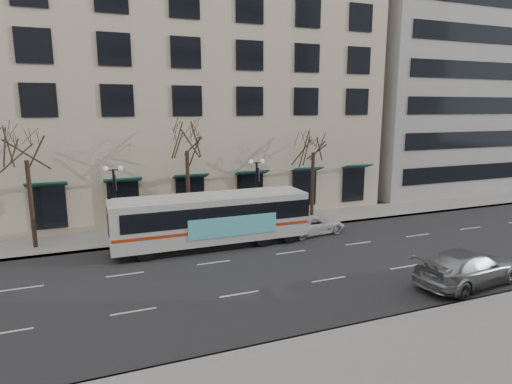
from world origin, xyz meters
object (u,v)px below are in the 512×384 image
white_pickup (313,224)px  lamp_post_right (257,190)px  lamp_post_left (115,200)px  silver_car (468,267)px  tree_far_left (25,145)px  tree_far_mid (186,137)px  city_bus (213,218)px  tree_far_right (314,140)px

white_pickup → lamp_post_right: bearing=42.7°
lamp_post_left → silver_car: size_ratio=0.84×
lamp_post_right → tree_far_left: bearing=177.7°
tree_far_mid → white_pickup: 10.91m
city_bus → silver_car: bearing=-45.3°
tree_far_left → tree_far_mid: tree_far_mid is taller
silver_car → tree_far_right: bearing=-1.9°
tree_far_right → lamp_post_left: (-14.99, -0.60, -3.48)m
lamp_post_left → silver_car: lamp_post_left is taller
lamp_post_left → lamp_post_right: bearing=0.0°
lamp_post_left → silver_car: bearing=-39.8°
tree_far_left → tree_far_right: tree_far_left is taller
tree_far_mid → lamp_post_left: size_ratio=1.64×
city_bus → lamp_post_left: bearing=152.8°
silver_car → white_pickup: bearing=8.4°
tree_far_left → white_pickup: (18.29, -3.34, -6.04)m
lamp_post_right → silver_car: lamp_post_right is taller
tree_far_right → city_bus: 10.87m
tree_far_left → lamp_post_right: bearing=-2.3°
lamp_post_left → lamp_post_right: (10.00, 0.00, 0.00)m
lamp_post_right → city_bus: lamp_post_right is taller
lamp_post_right → silver_car: bearing=-65.1°
tree_far_right → city_bus: tree_far_right is taller
tree_far_right → white_pickup: (-1.71, -3.34, -5.76)m
tree_far_mid → lamp_post_right: (5.01, -0.60, -3.96)m
lamp_post_left → lamp_post_right: size_ratio=1.00×
tree_far_left → tree_far_right: (20.00, 0.00, -0.28)m
tree_far_left → tree_far_mid: 10.00m
tree_far_mid → white_pickup: size_ratio=1.80×
tree_far_left → lamp_post_right: tree_far_left is taller
tree_far_mid → tree_far_left: bearing=-180.0°
lamp_post_right → city_bus: size_ratio=0.41×
tree_far_mid → lamp_post_right: 6.41m
tree_far_mid → lamp_post_right: size_ratio=1.64×
tree_far_mid → silver_car: size_ratio=1.38×
lamp_post_left → tree_far_mid: bearing=6.9°
tree_far_mid → lamp_post_left: bearing=-173.1°
tree_far_mid → white_pickup: tree_far_mid is taller
tree_far_mid → tree_far_right: tree_far_mid is taller
tree_far_right → white_pickup: bearing=-117.1°
tree_far_left → lamp_post_left: 6.29m
tree_far_right → lamp_post_right: size_ratio=1.55×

